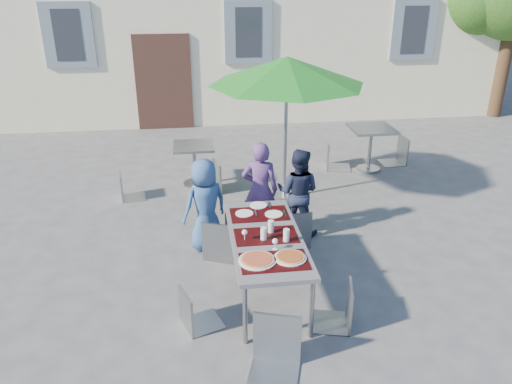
{
  "coord_description": "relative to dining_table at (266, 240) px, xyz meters",
  "views": [
    {
      "loc": [
        -1.42,
        -4.41,
        3.48
      ],
      "look_at": [
        -0.64,
        1.38,
        0.9
      ],
      "focal_mm": 35.0,
      "sensor_mm": 36.0,
      "label": 1
    }
  ],
  "objects": [
    {
      "name": "place_settings",
      "position": [
        0.01,
        0.63,
        0.06
      ],
      "size": [
        0.62,
        0.5,
        0.01
      ],
      "color": "white",
      "rests_on": "dining_table"
    },
    {
      "name": "dining_table",
      "position": [
        0.0,
        0.0,
        0.0
      ],
      "size": [
        0.8,
        1.85,
        0.76
      ],
      "color": "#46464B",
      "rests_on": "ground"
    },
    {
      "name": "bg_chair_r_1",
      "position": [
        3.23,
        3.95,
        -0.11
      ],
      "size": [
        0.47,
        0.47,
        1.0
      ],
      "color": "#91979C",
      "rests_on": "ground"
    },
    {
      "name": "chair_0",
      "position": [
        -0.45,
        0.82,
        -0.07
      ],
      "size": [
        0.62,
        0.62,
        1.06
      ],
      "color": "gray",
      "rests_on": "ground"
    },
    {
      "name": "chair_1",
      "position": [
        -0.14,
        1.17,
        -0.1
      ],
      "size": [
        0.55,
        0.55,
        1.01
      ],
      "color": "gray",
      "rests_on": "ground"
    },
    {
      "name": "pizza_near_right",
      "position": [
        0.17,
        -0.52,
        0.07
      ],
      "size": [
        0.34,
        0.34,
        0.03
      ],
      "color": "white",
      "rests_on": "dining_table"
    },
    {
      "name": "chair_3",
      "position": [
        -0.84,
        -0.53,
        -0.2
      ],
      "size": [
        0.49,
        0.49,
        0.86
      ],
      "color": "gray",
      "rests_on": "ground"
    },
    {
      "name": "bg_chair_r_0",
      "position": [
        -0.48,
        3.05,
        -0.11
      ],
      "size": [
        0.53,
        0.53,
        0.99
      ],
      "color": "#91969C",
      "rests_on": "ground"
    },
    {
      "name": "bg_chair_l_0",
      "position": [
        -1.88,
        2.94,
        -0.21
      ],
      "size": [
        0.42,
        0.42,
        0.85
      ],
      "color": "gray",
      "rests_on": "ground"
    },
    {
      "name": "glassware",
      "position": [
        0.04,
        -0.08,
        0.13
      ],
      "size": [
        0.52,
        0.45,
        0.15
      ],
      "color": "silver",
      "rests_on": "dining_table"
    },
    {
      "name": "chair_5",
      "position": [
        -0.1,
        -1.26,
        -0.08
      ],
      "size": [
        0.58,
        0.59,
        1.04
      ],
      "color": "gray",
      "rests_on": "ground"
    },
    {
      "name": "cafe_table_1",
      "position": [
        2.55,
        3.66,
        -0.09
      ],
      "size": [
        0.78,
        0.78,
        0.84
      ],
      "color": "#9C9FA3",
      "rests_on": "ground"
    },
    {
      "name": "bg_chair_l_1",
      "position": [
        1.9,
        3.86,
        -0.09
      ],
      "size": [
        0.55,
        0.55,
        1.03
      ],
      "color": "#92999D",
      "rests_on": "ground"
    },
    {
      "name": "child_0",
      "position": [
        -0.64,
        1.14,
        -0.06
      ],
      "size": [
        0.74,
        0.63,
        1.28
      ],
      "primitive_type": "imported",
      "rotation": [
        0.0,
        0.0,
        3.58
      ],
      "color": "#315589",
      "rests_on": "ground"
    },
    {
      "name": "pizza_near_left",
      "position": [
        -0.17,
        -0.52,
        0.07
      ],
      "size": [
        0.39,
        0.39,
        0.03
      ],
      "color": "white",
      "rests_on": "dining_table"
    },
    {
      "name": "child_1",
      "position": [
        0.13,
        1.41,
        0.0
      ],
      "size": [
        0.57,
        0.43,
        1.4
      ],
      "primitive_type": "imported",
      "rotation": [
        0.0,
        0.0,
        2.93
      ],
      "color": "#54356E",
      "rests_on": "ground"
    },
    {
      "name": "chair_2",
      "position": [
        0.53,
        1.01,
        -0.09
      ],
      "size": [
        0.5,
        0.51,
        1.04
      ],
      "color": "gray",
      "rests_on": "ground"
    },
    {
      "name": "ground",
      "position": [
        0.64,
        -0.48,
        -0.7
      ],
      "size": [
        90.0,
        90.0,
        0.0
      ],
      "primitive_type": "plane",
      "color": "#4A4A4D",
      "rests_on": "ground"
    },
    {
      "name": "child_2",
      "position": [
        0.67,
        1.39,
        -0.06
      ],
      "size": [
        0.71,
        0.59,
        1.28
      ],
      "primitive_type": "imported",
      "rotation": [
        0.0,
        0.0,
        2.71
      ],
      "color": "#1A2039",
      "rests_on": "ground"
    },
    {
      "name": "cafe_table_0",
      "position": [
        -0.75,
        3.37,
        -0.19
      ],
      "size": [
        0.69,
        0.69,
        0.74
      ],
      "color": "#9C9FA3",
      "rests_on": "ground"
    },
    {
      "name": "chair_4",
      "position": [
        0.69,
        -0.7,
        -0.16
      ],
      "size": [
        0.5,
        0.5,
        0.92
      ],
      "color": "gray",
      "rests_on": "ground"
    },
    {
      "name": "patio_umbrella",
      "position": [
        0.71,
        2.63,
        1.39
      ],
      "size": [
        2.44,
        2.44,
        2.32
      ],
      "color": "#9C9FA3",
      "rests_on": "ground"
    }
  ]
}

